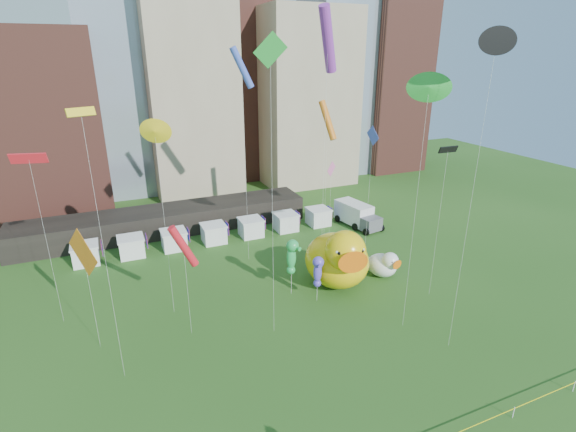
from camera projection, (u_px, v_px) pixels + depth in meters
name	position (u px, v px, depth m)	size (l,w,h in m)	color
skyline	(175.00, 61.00, 69.94)	(101.00, 23.00, 68.00)	brown
pavilion	(166.00, 220.00, 58.32)	(38.00, 6.00, 3.20)	black
vendor_tents	(214.00, 234.00, 55.23)	(33.24, 2.80, 2.40)	white
big_duck	(338.00, 258.00, 44.14)	(7.89, 9.54, 6.87)	yellow
small_duck	(384.00, 264.00, 46.67)	(3.60, 4.29, 3.07)	white
seahorse_green	(292.00, 254.00, 42.09)	(1.62, 1.81, 5.97)	silver
seahorse_purple	(318.00, 269.00, 41.22)	(1.33, 1.54, 4.82)	silver
box_truck	(356.00, 214.00, 60.45)	(3.88, 7.64, 3.10)	white
kite_0	(183.00, 246.00, 34.72)	(2.30, 0.78, 10.17)	silver
kite_1	(331.00, 170.00, 54.64)	(1.71, 0.97, 10.01)	silver
kite_2	(497.00, 42.00, 27.67)	(1.78, 0.71, 24.42)	silver
kite_3	(429.00, 88.00, 31.42)	(1.90, 1.51, 21.53)	silver
kite_4	(82.00, 119.00, 25.87)	(1.67, 0.89, 19.78)	silver
kite_5	(372.00, 140.00, 44.62)	(0.16, 2.01, 15.82)	silver
kite_6	(83.00, 253.00, 32.83)	(1.96, 3.33, 10.54)	silver
kite_7	(328.00, 40.00, 39.04)	(3.23, 3.09, 26.85)	silver
kite_8	(29.00, 160.00, 33.94)	(2.81, 1.09, 15.48)	silver
kite_10	(448.00, 152.00, 38.53)	(1.95, 0.38, 15.04)	silver
kite_11	(270.00, 61.00, 30.02)	(2.08, 1.36, 24.21)	silver
kite_12	(155.00, 132.00, 34.63)	(1.68, 1.44, 17.91)	silver
kite_13	(242.00, 68.00, 43.47)	(2.48, 0.84, 23.46)	silver
kite_14	(328.00, 120.00, 49.25)	(1.68, 2.72, 17.79)	silver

